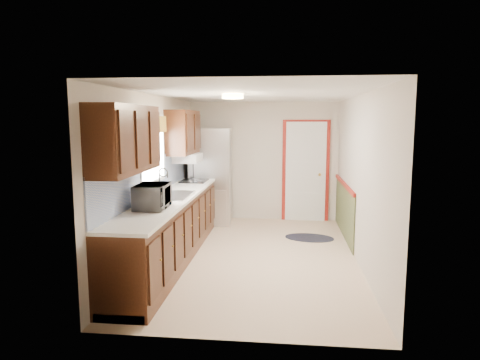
# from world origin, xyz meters

# --- Properties ---
(room_shell) EXTENTS (3.20, 5.20, 2.52)m
(room_shell) POSITION_xyz_m (0.00, 0.00, 1.20)
(room_shell) COLOR beige
(room_shell) RESTS_ON ground
(kitchen_run) EXTENTS (0.63, 4.00, 2.20)m
(kitchen_run) POSITION_xyz_m (-1.24, -0.29, 0.81)
(kitchen_run) COLOR #34180B
(kitchen_run) RESTS_ON ground
(back_wall_trim) EXTENTS (1.12, 2.30, 2.08)m
(back_wall_trim) POSITION_xyz_m (0.99, 2.21, 0.89)
(back_wall_trim) COLOR maroon
(back_wall_trim) RESTS_ON ground
(ceiling_fixture) EXTENTS (0.30, 0.30, 0.06)m
(ceiling_fixture) POSITION_xyz_m (-0.30, -0.20, 2.36)
(ceiling_fixture) COLOR #FFD88C
(ceiling_fixture) RESTS_ON room_shell
(microwave) EXTENTS (0.33, 0.56, 0.37)m
(microwave) POSITION_xyz_m (-1.20, -1.10, 1.13)
(microwave) COLOR white
(microwave) RESTS_ON kitchen_run
(refrigerator) EXTENTS (0.83, 0.81, 1.88)m
(refrigerator) POSITION_xyz_m (-1.02, 2.05, 0.94)
(refrigerator) COLOR #B7B7BC
(refrigerator) RESTS_ON ground
(rug) EXTENTS (0.91, 0.66, 0.01)m
(rug) POSITION_xyz_m (0.88, 1.10, 0.01)
(rug) COLOR black
(rug) RESTS_ON ground
(cooktop) EXTENTS (0.45, 0.54, 0.02)m
(cooktop) POSITION_xyz_m (-1.19, 1.30, 0.95)
(cooktop) COLOR black
(cooktop) RESTS_ON kitchen_run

